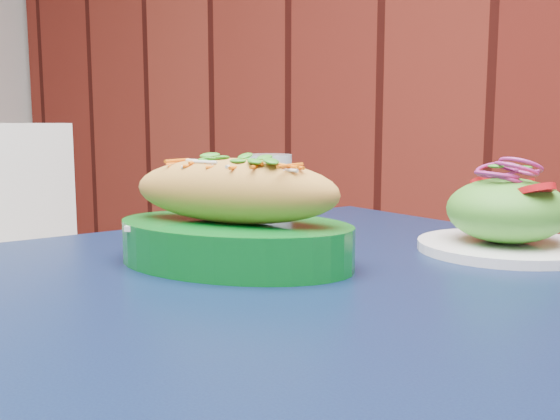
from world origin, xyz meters
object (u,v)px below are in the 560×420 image
Objects in this scene: cafe_table at (327,350)px; salad_plate at (507,217)px; chair_left at (17,332)px; banh_mi_basket at (234,220)px.

cafe_table is 0.29m from salad_plate.
chair_left is 4.17× the size of salad_plate.
chair_left is (-0.70, 0.07, -0.13)m from cafe_table.
cafe_table is 3.28× the size of banh_mi_basket.
banh_mi_basket reaches higher than salad_plate.
banh_mi_basket is at bearing -133.58° from salad_plate.
banh_mi_basket is 0.35m from salad_plate.
cafe_table is 0.71m from chair_left.
chair_left is at bearing 161.74° from banh_mi_basket.
chair_left reaches higher than banh_mi_basket.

